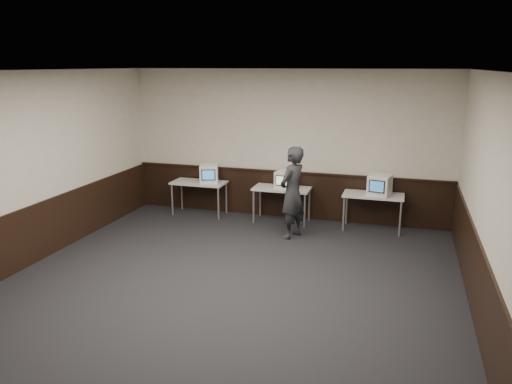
{
  "coord_description": "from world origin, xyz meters",
  "views": [
    {
      "loc": [
        2.44,
        -6.37,
        3.29
      ],
      "look_at": [
        0.03,
        1.6,
        1.15
      ],
      "focal_mm": 35.0,
      "sensor_mm": 36.0,
      "label": 1
    }
  ],
  "objects_px": {
    "desk_right": "(373,198)",
    "emac_center": "(285,180)",
    "desk_left": "(199,185)",
    "person": "(292,193)",
    "desk_center": "(282,191)",
    "emac_right": "(380,185)",
    "emac_left": "(209,174)"
  },
  "relations": [
    {
      "from": "desk_right",
      "to": "emac_center",
      "type": "height_order",
      "value": "emac_center"
    },
    {
      "from": "emac_center",
      "to": "desk_left",
      "type": "bearing_deg",
      "value": -172.71
    },
    {
      "from": "desk_left",
      "to": "person",
      "type": "xyz_separation_m",
      "value": [
        2.33,
        -0.9,
        0.22
      ]
    },
    {
      "from": "desk_left",
      "to": "emac_center",
      "type": "relative_size",
      "value": 2.8
    },
    {
      "from": "desk_right",
      "to": "desk_center",
      "type": "bearing_deg",
      "value": 180.0
    },
    {
      "from": "emac_right",
      "to": "desk_center",
      "type": "bearing_deg",
      "value": -169.59
    },
    {
      "from": "desk_center",
      "to": "emac_right",
      "type": "bearing_deg",
      "value": -1.54
    },
    {
      "from": "desk_left",
      "to": "emac_right",
      "type": "bearing_deg",
      "value": -0.79
    },
    {
      "from": "emac_right",
      "to": "emac_center",
      "type": "bearing_deg",
      "value": -169.36
    },
    {
      "from": "emac_left",
      "to": "desk_center",
      "type": "bearing_deg",
      "value": -18.94
    },
    {
      "from": "desk_left",
      "to": "person",
      "type": "distance_m",
      "value": 2.5
    },
    {
      "from": "desk_left",
      "to": "emac_right",
      "type": "distance_m",
      "value": 3.92
    },
    {
      "from": "desk_right",
      "to": "emac_center",
      "type": "relative_size",
      "value": 2.8
    },
    {
      "from": "emac_left",
      "to": "emac_right",
      "type": "distance_m",
      "value": 3.66
    },
    {
      "from": "desk_center",
      "to": "emac_right",
      "type": "height_order",
      "value": "emac_right"
    },
    {
      "from": "desk_center",
      "to": "emac_center",
      "type": "bearing_deg",
      "value": -8.33
    },
    {
      "from": "person",
      "to": "emac_left",
      "type": "bearing_deg",
      "value": -92.29
    },
    {
      "from": "emac_center",
      "to": "emac_right",
      "type": "distance_m",
      "value": 1.95
    },
    {
      "from": "desk_left",
      "to": "desk_right",
      "type": "relative_size",
      "value": 1.0
    },
    {
      "from": "desk_center",
      "to": "desk_right",
      "type": "relative_size",
      "value": 1.0
    },
    {
      "from": "desk_center",
      "to": "person",
      "type": "height_order",
      "value": "person"
    },
    {
      "from": "desk_left",
      "to": "emac_center",
      "type": "bearing_deg",
      "value": -0.28
    },
    {
      "from": "desk_left",
      "to": "emac_center",
      "type": "xyz_separation_m",
      "value": [
        1.97,
        -0.01,
        0.25
      ]
    },
    {
      "from": "desk_center",
      "to": "emac_center",
      "type": "xyz_separation_m",
      "value": [
        0.07,
        -0.01,
        0.25
      ]
    },
    {
      "from": "emac_right",
      "to": "desk_right",
      "type": "bearing_deg",
      "value": 166.1
    },
    {
      "from": "desk_left",
      "to": "emac_right",
      "type": "relative_size",
      "value": 2.34
    },
    {
      "from": "desk_center",
      "to": "person",
      "type": "bearing_deg",
      "value": -64.6
    },
    {
      "from": "emac_center",
      "to": "person",
      "type": "bearing_deg",
      "value": -60.36
    },
    {
      "from": "desk_right",
      "to": "emac_center",
      "type": "distance_m",
      "value": 1.85
    },
    {
      "from": "desk_left",
      "to": "desk_right",
      "type": "height_order",
      "value": "same"
    },
    {
      "from": "desk_center",
      "to": "emac_left",
      "type": "height_order",
      "value": "emac_left"
    },
    {
      "from": "desk_left",
      "to": "desk_center",
      "type": "xyz_separation_m",
      "value": [
        1.9,
        0.0,
        0.0
      ]
    }
  ]
}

